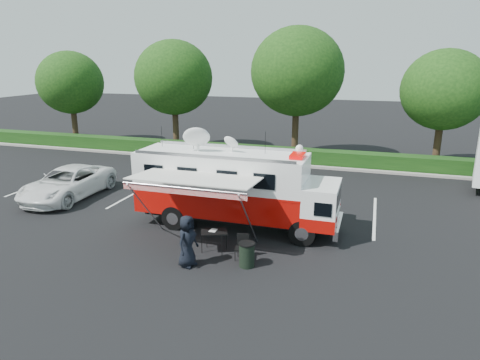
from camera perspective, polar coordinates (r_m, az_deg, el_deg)
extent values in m
plane|color=black|center=(17.97, -0.48, -6.25)|extent=(120.00, 120.00, 0.00)
cube|color=#9E998E|center=(27.67, 14.63, 1.35)|extent=(60.00, 0.35, 0.15)
cube|color=black|center=(28.45, 14.80, 2.61)|extent=(60.00, 1.20, 1.00)
cylinder|color=black|center=(37.29, -21.21, 7.47)|extent=(0.44, 0.44, 4.00)
ellipsoid|color=#14380F|center=(37.03, -21.68, 11.99)|extent=(5.12, 5.12, 4.86)
cylinder|color=black|center=(32.44, -8.58, 7.60)|extent=(0.44, 0.44, 4.40)
ellipsoid|color=#14380F|center=(32.15, -8.83, 13.35)|extent=(5.63, 5.63, 5.35)
cylinder|color=black|center=(29.61, 7.39, 7.26)|extent=(0.44, 0.44, 4.80)
ellipsoid|color=#14380F|center=(29.29, 7.64, 14.14)|extent=(6.14, 6.14, 5.84)
cylinder|color=black|center=(29.46, 24.90, 5.09)|extent=(0.44, 0.44, 4.00)
ellipsoid|color=#14380F|center=(29.13, 25.59, 10.80)|extent=(5.12, 5.12, 4.86)
cube|color=silver|center=(26.69, -24.71, -0.30)|extent=(0.12, 5.50, 0.01)
cube|color=silver|center=(23.16, -13.59, -1.57)|extent=(0.12, 5.50, 0.01)
cube|color=silver|center=(20.79, 0.77, -3.12)|extent=(0.12, 5.50, 0.01)
cube|color=silver|center=(20.00, 17.51, -4.66)|extent=(0.12, 5.50, 0.01)
cube|color=black|center=(17.79, -0.49, -4.76)|extent=(7.83, 1.28, 0.27)
cylinder|color=black|center=(16.25, 8.29, -6.99)|extent=(1.00, 0.29, 1.00)
cylinder|color=black|center=(18.10, 9.35, -4.61)|extent=(1.00, 0.29, 1.00)
cylinder|color=black|center=(17.77, -8.81, -4.98)|extent=(1.00, 0.29, 1.00)
cylinder|color=black|center=(19.47, -6.22, -3.00)|extent=(1.00, 0.29, 1.00)
cube|color=silver|center=(17.03, 12.96, -5.98)|extent=(0.18, 2.28, 0.36)
cube|color=white|center=(16.79, 10.82, -3.02)|extent=(1.28, 2.28, 1.55)
cube|color=#B20C07|center=(16.97, 10.73, -4.77)|extent=(1.29, 2.30, 0.50)
cube|color=black|center=(16.66, 12.89, -2.31)|extent=(0.11, 1.98, 0.64)
cube|color=#B20C07|center=(17.76, -2.45, -2.47)|extent=(6.92, 2.28, 1.09)
cube|color=#B20C07|center=(17.59, -2.47, -0.78)|extent=(6.94, 2.30, 0.09)
cube|color=white|center=(17.41, -2.50, 1.37)|extent=(6.92, 2.28, 1.28)
cube|color=white|center=(17.25, -2.53, 3.54)|extent=(6.92, 2.28, 0.07)
cube|color=#CC0505|center=(16.44, 7.68, 3.25)|extent=(0.50, 0.87, 0.15)
sphere|color=white|center=(17.32, 7.93, 4.19)|extent=(0.31, 0.31, 0.31)
ellipsoid|color=white|center=(17.37, -5.83, 5.73)|extent=(1.09, 1.09, 0.33)
ellipsoid|color=white|center=(17.21, -1.19, 5.10)|extent=(0.64, 0.64, 0.18)
cylinder|color=black|center=(18.63, -10.38, 5.67)|extent=(0.02, 0.02, 0.91)
cylinder|color=black|center=(18.00, -6.25, 5.49)|extent=(0.02, 0.02, 0.91)
cylinder|color=black|center=(17.00, 3.39, 4.94)|extent=(0.02, 0.02, 0.91)
cube|color=silver|center=(15.42, -5.99, 0.26)|extent=(4.56, 2.18, 0.19)
cube|color=red|center=(14.53, -7.64, -1.45)|extent=(4.56, 0.04, 0.26)
cylinder|color=#B2B2B7|center=(14.48, -7.69, -1.06)|extent=(4.56, 0.07, 0.07)
cylinder|color=#B2B2B7|center=(16.64, -12.39, -3.71)|extent=(0.05, 2.37, 2.63)
cylinder|color=#B2B2B7|center=(15.11, 1.15, -5.37)|extent=(0.05, 2.37, 2.63)
imported|color=white|center=(23.34, -21.80, -2.16)|extent=(2.56, 5.47, 1.51)
imported|color=black|center=(14.91, -6.92, -11.25)|extent=(0.75, 0.98, 1.80)
cube|color=black|center=(15.52, -3.49, -6.89)|extent=(1.12, 0.98, 0.04)
cylinder|color=black|center=(15.60, -5.13, -8.35)|extent=(0.02, 0.02, 0.77)
cylinder|color=black|center=(16.01, -4.46, -7.68)|extent=(0.02, 0.02, 0.77)
cylinder|color=black|center=(15.34, -2.43, -8.74)|extent=(0.02, 0.02, 0.77)
cylinder|color=black|center=(15.75, -1.82, -8.04)|extent=(0.02, 0.02, 0.77)
cube|color=silver|center=(15.57, -3.60, -6.72)|extent=(0.24, 0.33, 0.01)
cube|color=black|center=(15.03, 0.15, -9.10)|extent=(0.50, 0.50, 0.04)
cube|color=black|center=(15.11, 0.40, -7.97)|extent=(0.42, 0.12, 0.47)
cylinder|color=black|center=(15.02, -0.67, -10.01)|extent=(0.02, 0.02, 0.42)
cylinder|color=black|center=(15.31, -0.27, -9.49)|extent=(0.02, 0.02, 0.42)
cylinder|color=black|center=(14.93, 0.58, -10.19)|extent=(0.02, 0.02, 0.42)
cylinder|color=black|center=(15.22, 0.96, -9.65)|extent=(0.02, 0.02, 0.42)
cylinder|color=black|center=(14.60, 0.91, -9.99)|extent=(0.52, 0.52, 0.81)
cylinder|color=black|center=(14.42, 0.92, -8.47)|extent=(0.57, 0.57, 0.04)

